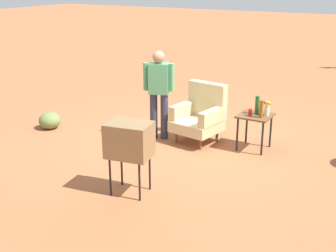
{
  "coord_description": "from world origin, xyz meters",
  "views": [
    {
      "loc": [
        3.62,
        -6.92,
        2.92
      ],
      "look_at": [
        0.25,
        -1.13,
        0.65
      ],
      "focal_mm": 47.91,
      "sensor_mm": 36.0,
      "label": 1
    }
  ],
  "objects": [
    {
      "name": "ground_plane",
      "position": [
        0.0,
        0.0,
        0.0
      ],
      "size": [
        60.0,
        60.0,
        0.0
      ],
      "primitive_type": "plane",
      "color": "#A05B38"
    },
    {
      "name": "armchair",
      "position": [
        0.22,
        0.1,
        0.5
      ],
      "size": [
        0.87,
        0.89,
        1.06
      ],
      "color": "brown",
      "rests_on": "ground"
    },
    {
      "name": "side_table",
      "position": [
        1.21,
        0.22,
        0.53
      ],
      "size": [
        0.56,
        0.56,
        0.63
      ],
      "color": "black",
      "rests_on": "ground"
    },
    {
      "name": "tv_on_stand",
      "position": [
        0.3,
        -2.25,
        0.78
      ],
      "size": [
        0.67,
        0.54,
        1.03
      ],
      "color": "black",
      "rests_on": "ground"
    },
    {
      "name": "person_standing",
      "position": [
        -0.51,
        -0.15,
        0.94
      ],
      "size": [
        0.54,
        0.33,
        1.64
      ],
      "color": "#2D3347",
      "rests_on": "ground"
    },
    {
      "name": "bottle_tall_amber",
      "position": [
        1.34,
        0.12,
        0.78
      ],
      "size": [
        0.07,
        0.07,
        0.3
      ],
      "primitive_type": "cylinder",
      "color": "brown",
      "rests_on": "side_table"
    },
    {
      "name": "soda_can_red",
      "position": [
        1.15,
        0.13,
        0.69
      ],
      "size": [
        0.07,
        0.07,
        0.12
      ],
      "primitive_type": "cylinder",
      "color": "red",
      "rests_on": "side_table"
    },
    {
      "name": "bottle_wine_green",
      "position": [
        1.21,
        0.28,
        0.79
      ],
      "size": [
        0.07,
        0.07,
        0.32
      ],
      "primitive_type": "cylinder",
      "color": "#1E5623",
      "rests_on": "side_table"
    },
    {
      "name": "flower_vase",
      "position": [
        1.39,
        0.27,
        0.77
      ],
      "size": [
        0.14,
        0.1,
        0.27
      ],
      "color": "silver",
      "rests_on": "side_table"
    },
    {
      "name": "shrub_mid",
      "position": [
        -2.68,
        -0.78,
        0.17
      ],
      "size": [
        0.43,
        0.43,
        0.33
      ],
      "primitive_type": "ellipsoid",
      "color": "olive",
      "rests_on": "ground"
    }
  ]
}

